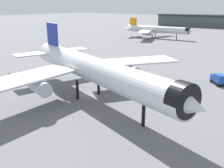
# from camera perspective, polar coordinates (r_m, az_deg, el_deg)

# --- Properties ---
(ground) EXTENTS (900.00, 900.00, 0.00)m
(ground) POSITION_cam_1_polar(r_m,az_deg,el_deg) (64.59, -5.23, -2.32)
(ground) COLOR slate
(airliner_near_gate) EXTENTS (58.93, 52.65, 16.26)m
(airliner_near_gate) POSITION_cam_1_polar(r_m,az_deg,el_deg) (59.41, -4.25, 3.18)
(airliner_near_gate) COLOR silver
(airliner_near_gate) RESTS_ON ground
(airliner_far_taxiway) EXTENTS (47.12, 42.85, 12.48)m
(airliner_far_taxiway) POSITION_cam_1_polar(r_m,az_deg,el_deg) (174.92, 9.69, 11.66)
(airliner_far_taxiway) COLOR silver
(airliner_far_taxiway) RESTS_ON ground
(service_truck_front) EXTENTS (5.43, 5.59, 3.00)m
(service_truck_front) POSITION_cam_1_polar(r_m,az_deg,el_deg) (77.76, 22.29, 1.04)
(service_truck_front) COLOR black
(service_truck_front) RESTS_ON ground
(traffic_cone_near_nose) EXTENTS (0.63, 0.63, 0.79)m
(traffic_cone_near_nose) POSITION_cam_1_polar(r_m,az_deg,el_deg) (88.53, -21.56, 2.16)
(traffic_cone_near_nose) COLOR #F2600C
(traffic_cone_near_nose) RESTS_ON ground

